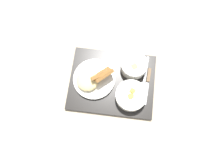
{
  "coord_description": "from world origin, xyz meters",
  "views": [
    {
      "loc": [
        -0.03,
        0.22,
        0.87
      ],
      "look_at": [
        0.0,
        0.0,
        0.05
      ],
      "focal_mm": 32.0,
      "sensor_mm": 36.0,
      "label": 1
    }
  ],
  "objects_px": {
    "knife": "(148,80)",
    "spoon": "(144,82)",
    "plate_main": "(93,79)",
    "bowl_soup": "(134,66)",
    "bowl_salad": "(131,96)"
  },
  "relations": [
    {
      "from": "bowl_salad",
      "to": "spoon",
      "type": "bearing_deg",
      "value": -125.78
    },
    {
      "from": "spoon",
      "to": "bowl_salad",
      "type": "bearing_deg",
      "value": -32.84
    },
    {
      "from": "bowl_soup",
      "to": "knife",
      "type": "distance_m",
      "value": 0.09
    },
    {
      "from": "bowl_salad",
      "to": "knife",
      "type": "distance_m",
      "value": 0.11
    },
    {
      "from": "bowl_soup",
      "to": "plate_main",
      "type": "height_order",
      "value": "plate_main"
    },
    {
      "from": "knife",
      "to": "spoon",
      "type": "bearing_deg",
      "value": -48.01
    },
    {
      "from": "bowl_soup",
      "to": "spoon",
      "type": "height_order",
      "value": "bowl_soup"
    },
    {
      "from": "bowl_soup",
      "to": "plate_main",
      "type": "xyz_separation_m",
      "value": [
        0.17,
        0.08,
        -0.01
      ]
    },
    {
      "from": "plate_main",
      "to": "bowl_soup",
      "type": "bearing_deg",
      "value": -154.26
    },
    {
      "from": "plate_main",
      "to": "knife",
      "type": "xyz_separation_m",
      "value": [
        -0.24,
        -0.03,
        -0.01
      ]
    },
    {
      "from": "bowl_soup",
      "to": "spoon",
      "type": "xyz_separation_m",
      "value": [
        -0.05,
        0.06,
        -0.03
      ]
    },
    {
      "from": "knife",
      "to": "bowl_soup",
      "type": "bearing_deg",
      "value": -121.17
    },
    {
      "from": "bowl_salad",
      "to": "plate_main",
      "type": "height_order",
      "value": "plate_main"
    },
    {
      "from": "bowl_salad",
      "to": "plate_main",
      "type": "xyz_separation_m",
      "value": [
        0.17,
        -0.05,
        -0.01
      ]
    },
    {
      "from": "bowl_soup",
      "to": "bowl_salad",
      "type": "bearing_deg",
      "value": 91.17
    }
  ]
}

